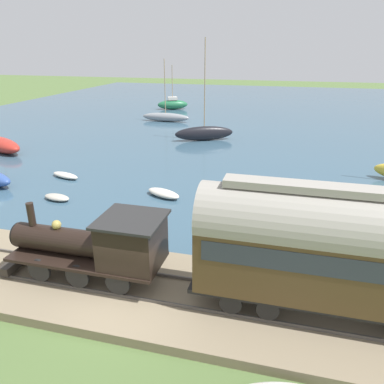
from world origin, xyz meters
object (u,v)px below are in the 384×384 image
sailboat_green (173,104)px  sailboat_red (1,145)px  rowboat_far_out (57,197)px  sailboat_black (204,133)px  rowboat_off_pier (65,175)px  sailboat_gray (166,117)px  steam_locomotive (102,243)px  rowboat_near_shore (164,193)px  passenger_coach (346,248)px

sailboat_green → sailboat_red: bearing=140.6°
rowboat_far_out → sailboat_black: bearing=-6.3°
rowboat_off_pier → sailboat_black: bearing=-10.4°
sailboat_black → sailboat_green: bearing=-0.0°
sailboat_black → rowboat_off_pier: sailboat_black is taller
rowboat_far_out → sailboat_gray: bearing=14.1°
steam_locomotive → rowboat_near_shore: 9.93m
passenger_coach → sailboat_red: 31.73m
rowboat_off_pier → rowboat_near_shore: size_ratio=0.95×
sailboat_gray → rowboat_off_pier: (-22.63, 0.11, -0.38)m
sailboat_gray → rowboat_far_out: 26.56m
sailboat_green → rowboat_off_pier: sailboat_green is taller
sailboat_black → rowboat_off_pier: bearing=126.4°
sailboat_black → rowboat_near_shore: sailboat_black is taller
sailboat_green → sailboat_red: size_ratio=1.04×
sailboat_green → rowboat_far_out: sailboat_green is taller
sailboat_gray → sailboat_black: bearing=-140.5°
steam_locomotive → sailboat_gray: (34.01, 8.85, -1.44)m
passenger_coach → steam_locomotive: bearing=90.0°
sailboat_green → sailboat_gray: 9.81m
passenger_coach → rowboat_near_shore: 13.82m
sailboat_black → rowboat_off_pier: (-13.88, 7.14, -0.57)m
sailboat_green → sailboat_black: (-18.34, -9.10, 0.00)m
rowboat_off_pier → rowboat_near_shore: bearing=-84.7°
steam_locomotive → rowboat_far_out: (7.51, 7.12, -1.83)m
rowboat_near_shore → steam_locomotive: bearing=-151.3°
steam_locomotive → rowboat_near_shore: steam_locomotive is taller
passenger_coach → rowboat_far_out: size_ratio=5.06×
sailboat_red → rowboat_off_pier: sailboat_red is taller
passenger_coach → sailboat_gray: size_ratio=1.31×
passenger_coach → sailboat_red: (16.33, 27.10, -2.36)m
sailboat_green → sailboat_gray: size_ratio=0.85×
sailboat_red → rowboat_near_shore: bearing=-86.3°
sailboat_black → rowboat_far_out: bearing=137.0°
passenger_coach → sailboat_black: size_ratio=1.01×
passenger_coach → rowboat_far_out: bearing=64.4°
sailboat_green → rowboat_near_shore: (-33.87, -10.03, -0.53)m
rowboat_far_out → rowboat_near_shore: bearing=-60.0°
steam_locomotive → rowboat_off_pier: bearing=38.2°
passenger_coach → rowboat_near_shore: passenger_coach is taller
sailboat_black → rowboat_far_out: size_ratio=5.00×
passenger_coach → sailboat_red: sailboat_red is taller
sailboat_green → sailboat_gray: bearing=168.5°
passenger_coach → sailboat_gray: 38.27m
sailboat_red → rowboat_far_out: size_ratio=3.15×
sailboat_red → rowboat_off_pier: 10.83m
steam_locomotive → rowboat_far_out: size_ratio=3.36×
passenger_coach → sailboat_gray: sailboat_gray is taller
sailboat_green → rowboat_near_shore: bearing=172.7°
passenger_coach → rowboat_off_pier: (11.38, 17.48, -2.84)m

